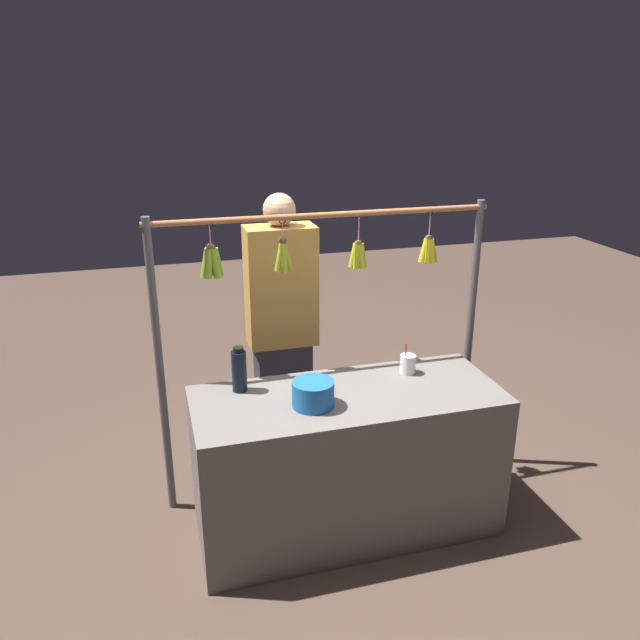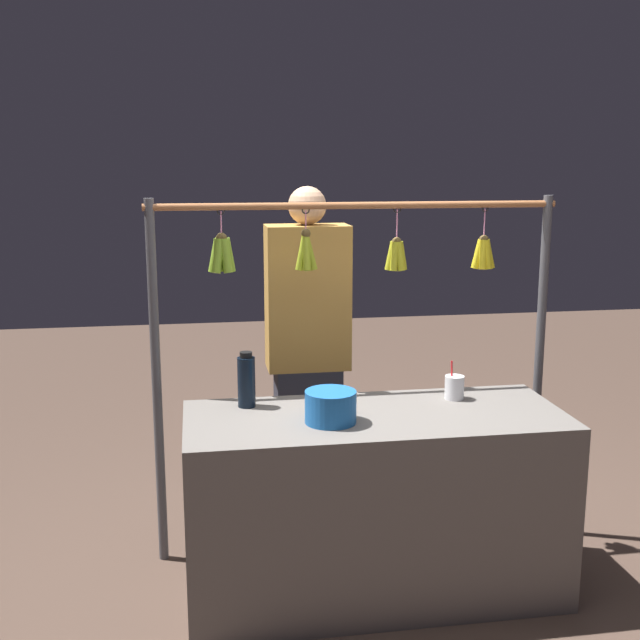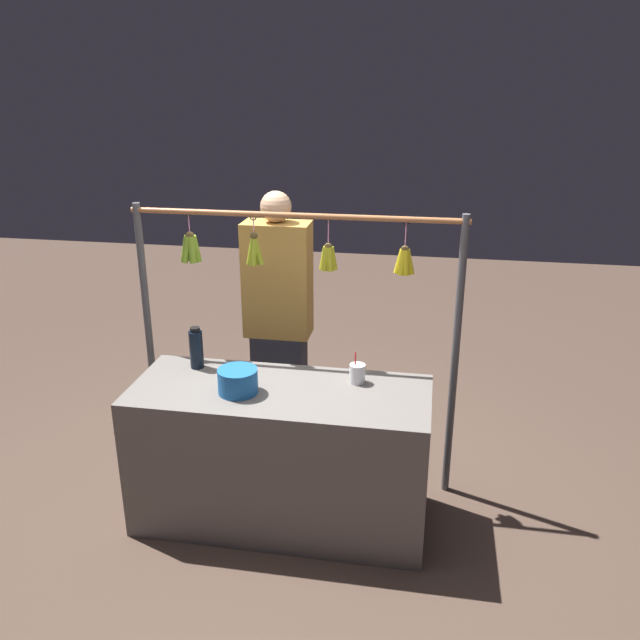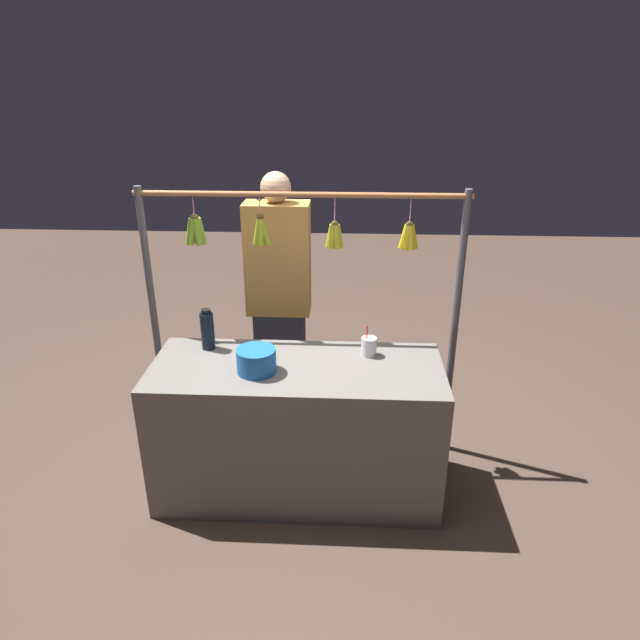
{
  "view_description": "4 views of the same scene",
  "coord_description": "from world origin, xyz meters",
  "px_view_note": "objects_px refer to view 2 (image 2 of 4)",
  "views": [
    {
      "loc": [
        0.93,
        2.76,
        2.29
      ],
      "look_at": [
        0.15,
        0.0,
        1.24
      ],
      "focal_mm": 35.1,
      "sensor_mm": 36.0,
      "label": 1
    },
    {
      "loc": [
        0.74,
        3.09,
        1.87
      ],
      "look_at": [
        0.24,
        0.0,
        1.23
      ],
      "focal_mm": 43.93,
      "sensor_mm": 36.0,
      "label": 2
    },
    {
      "loc": [
        -0.76,
        3.07,
        2.39
      ],
      "look_at": [
        -0.22,
        0.0,
        1.23
      ],
      "focal_mm": 36.73,
      "sensor_mm": 36.0,
      "label": 3
    },
    {
      "loc": [
        -0.27,
        2.71,
        2.27
      ],
      "look_at": [
        -0.13,
        0.0,
        1.09
      ],
      "focal_mm": 31.39,
      "sensor_mm": 36.0,
      "label": 4
    }
  ],
  "objects_px": {
    "water_bottle": "(246,381)",
    "vendor_person": "(308,361)",
    "drink_cup": "(454,387)",
    "blue_bucket": "(331,407)"
  },
  "relations": [
    {
      "from": "blue_bucket",
      "to": "vendor_person",
      "type": "xyz_separation_m",
      "value": [
        -0.03,
        -0.82,
        -0.02
      ]
    },
    {
      "from": "water_bottle",
      "to": "vendor_person",
      "type": "distance_m",
      "value": 0.66
    },
    {
      "from": "water_bottle",
      "to": "blue_bucket",
      "type": "distance_m",
      "value": 0.42
    },
    {
      "from": "drink_cup",
      "to": "vendor_person",
      "type": "height_order",
      "value": "vendor_person"
    },
    {
      "from": "drink_cup",
      "to": "blue_bucket",
      "type": "bearing_deg",
      "value": 20.74
    },
    {
      "from": "blue_bucket",
      "to": "vendor_person",
      "type": "relative_size",
      "value": 0.12
    },
    {
      "from": "drink_cup",
      "to": "vendor_person",
      "type": "xyz_separation_m",
      "value": [
        0.58,
        -0.59,
        -0.0
      ]
    },
    {
      "from": "drink_cup",
      "to": "vendor_person",
      "type": "distance_m",
      "value": 0.83
    },
    {
      "from": "vendor_person",
      "to": "blue_bucket",
      "type": "bearing_deg",
      "value": 88.22
    },
    {
      "from": "drink_cup",
      "to": "vendor_person",
      "type": "relative_size",
      "value": 0.1
    }
  ]
}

